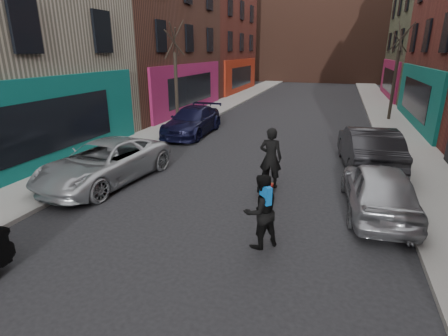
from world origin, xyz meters
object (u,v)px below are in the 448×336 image
Objects in this scene: parked_left_far at (105,162)px; parked_right_far at (379,188)px; parked_right_end at (368,148)px; skateboard at (269,188)px; pedestrian at (261,211)px; parked_left_end at (192,121)px; tree_left_far at (176,69)px; tree_right_far at (397,65)px; skateboarder at (271,158)px.

parked_right_far is (8.85, 0.31, 0.02)m from parked_left_far.
skateboard is (-3.20, -3.37, -0.78)m from parked_right_end.
pedestrian is at bearing -15.83° from parked_left_far.
parked_left_far is 7.77m from parked_left_end.
skateboard is at bearing -16.90° from parked_right_far.
tree_left_far is 13.78m from tree_right_far.
skateboarder reaches higher than parked_left_end.
parked_right_end is (-0.04, 4.13, 0.09)m from parked_right_far.
parked_left_far is (1.60, -9.32, -2.66)m from tree_left_far.
parked_left_far is (-10.80, -15.32, -2.81)m from tree_right_far.
parked_right_far is 3.35m from skateboarder.
skateboard is (-3.24, 0.77, -0.69)m from parked_right_far.
tree_right_far is at bearing 25.82° from tree_left_far.
parked_right_end is (8.78, -3.32, 0.10)m from parked_left_end.
tree_left_far is at bearing 135.75° from parked_left_end.
tree_left_far reaches higher than skateboard.
parked_left_far is 5.76m from skateboard.
parked_right_far is at bearing -97.39° from tree_right_far.
parked_right_end is 4.65m from skateboarder.
pedestrian is (6.04, -10.27, 0.17)m from parked_left_end.
tree_right_far is 11.38m from parked_right_end.
tree_right_far is 1.34× the size of parked_left_end.
tree_left_far reaches higher than parked_right_far.
parked_left_end is at bearing -43.75° from parked_right_far.
tree_right_far is 1.57× the size of parked_right_far.
pedestrian is at bearing 41.82° from parked_right_far.
skateboard is (5.58, -6.68, -0.69)m from parked_left_end.
parked_right_far is at bearing 167.56° from skateboarder.
pedestrian is at bearing -60.16° from parked_left_end.
parked_right_far is 2.41× the size of pedestrian.
tree_right_far is at bearing -109.10° from skateboarder.
tree_right_far is 8.50× the size of skateboard.
parked_left_far is at bearing -1.52° from parked_right_far.
tree_left_far is at bearing -102.02° from pedestrian.
tree_right_far reaches higher than parked_left_far.
tree_right_far is 1.31× the size of parked_left_far.
pedestrian is (7.67, -11.83, -2.47)m from tree_left_far.
tree_right_far is at bearing -149.85° from pedestrian.
parked_right_end is (10.42, -4.88, -2.55)m from tree_left_far.
parked_left_end is 2.82× the size of pedestrian.
parked_left_far is 6.50× the size of skateboard.
parked_right_end reaches higher than parked_left_far.
parked_left_end is at bearing -49.23° from skateboarder.
skateboarder is at bearing -48.80° from tree_left_far.
parked_right_end is at bearing -100.34° from tree_right_far.
tree_left_far reaches higher than parked_right_end.
parked_right_end is at bearing -132.64° from skateboarder.
parked_left_far is at bearing 20.44° from parked_right_end.
tree_right_far reaches higher than skateboarder.
parked_right_far is at bearing -40.82° from parked_left_end.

